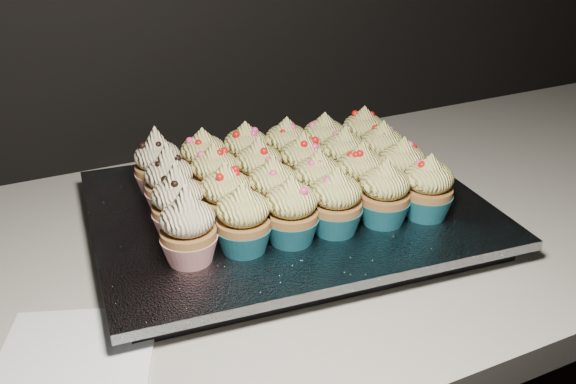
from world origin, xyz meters
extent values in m
cube|color=beige|center=(0.00, 1.70, 0.88)|extent=(2.44, 0.64, 0.04)
cube|color=white|center=(-0.49, 1.56, 0.90)|extent=(0.19, 0.19, 0.00)
cube|color=black|center=(-0.19, 1.71, 0.91)|extent=(0.49, 0.39, 0.02)
cube|color=silver|center=(-0.19, 1.71, 0.93)|extent=(0.53, 0.43, 0.01)
cone|color=#A6171E|center=(-0.35, 1.63, 0.95)|extent=(0.06, 0.06, 0.03)
ellipsoid|color=beige|center=(-0.35, 1.63, 0.99)|extent=(0.06, 0.06, 0.04)
cone|color=beige|center=(-0.35, 1.63, 1.02)|extent=(0.03, 0.03, 0.03)
cone|color=#196475|center=(-0.29, 1.62, 0.95)|extent=(0.06, 0.06, 0.03)
ellipsoid|color=#F4E67B|center=(-0.29, 1.62, 0.99)|extent=(0.06, 0.06, 0.04)
cone|color=#F4E67B|center=(-0.29, 1.62, 1.01)|extent=(0.03, 0.03, 0.02)
cone|color=#196475|center=(-0.23, 1.62, 0.95)|extent=(0.06, 0.06, 0.03)
ellipsoid|color=#F4E67B|center=(-0.23, 1.62, 0.99)|extent=(0.06, 0.06, 0.04)
cone|color=#F4E67B|center=(-0.23, 1.62, 1.01)|extent=(0.03, 0.03, 0.02)
cone|color=#196475|center=(-0.17, 1.62, 0.95)|extent=(0.06, 0.06, 0.03)
ellipsoid|color=#F4E67B|center=(-0.17, 1.62, 0.99)|extent=(0.06, 0.06, 0.04)
cone|color=#F4E67B|center=(-0.17, 1.62, 1.01)|extent=(0.03, 0.03, 0.02)
cone|color=#196475|center=(-0.11, 1.61, 0.95)|extent=(0.06, 0.06, 0.03)
ellipsoid|color=#F4E67B|center=(-0.11, 1.61, 0.99)|extent=(0.06, 0.06, 0.04)
cone|color=#F4E67B|center=(-0.11, 1.61, 1.01)|extent=(0.03, 0.03, 0.02)
cone|color=#196475|center=(-0.05, 1.60, 0.95)|extent=(0.06, 0.06, 0.03)
ellipsoid|color=#F4E67B|center=(-0.05, 1.60, 0.99)|extent=(0.06, 0.06, 0.04)
cone|color=#F4E67B|center=(-0.05, 1.60, 1.01)|extent=(0.03, 0.03, 0.02)
cone|color=#A6171E|center=(-0.34, 1.69, 0.95)|extent=(0.06, 0.06, 0.03)
ellipsoid|color=beige|center=(-0.34, 1.69, 0.99)|extent=(0.06, 0.06, 0.04)
cone|color=beige|center=(-0.34, 1.69, 1.02)|extent=(0.03, 0.03, 0.03)
cone|color=#196475|center=(-0.28, 1.68, 0.95)|extent=(0.06, 0.06, 0.03)
ellipsoid|color=#F4E67B|center=(-0.28, 1.68, 0.99)|extent=(0.06, 0.06, 0.04)
cone|color=#F4E67B|center=(-0.28, 1.68, 1.01)|extent=(0.03, 0.03, 0.02)
cone|color=#196475|center=(-0.23, 1.68, 0.95)|extent=(0.06, 0.06, 0.03)
ellipsoid|color=#F4E67B|center=(-0.23, 1.68, 0.99)|extent=(0.06, 0.06, 0.04)
cone|color=#F4E67B|center=(-0.23, 1.68, 1.01)|extent=(0.03, 0.03, 0.02)
cone|color=#196475|center=(-0.17, 1.67, 0.95)|extent=(0.06, 0.06, 0.03)
ellipsoid|color=#F4E67B|center=(-0.17, 1.67, 0.99)|extent=(0.06, 0.06, 0.04)
cone|color=#F4E67B|center=(-0.17, 1.67, 1.01)|extent=(0.03, 0.03, 0.02)
cone|color=#196475|center=(-0.11, 1.67, 0.95)|extent=(0.06, 0.06, 0.03)
ellipsoid|color=#F4E67B|center=(-0.11, 1.67, 0.99)|extent=(0.06, 0.06, 0.04)
cone|color=#F4E67B|center=(-0.11, 1.67, 1.01)|extent=(0.03, 0.03, 0.02)
cone|color=#196475|center=(-0.05, 1.66, 0.95)|extent=(0.06, 0.06, 0.03)
ellipsoid|color=#F4E67B|center=(-0.05, 1.66, 0.99)|extent=(0.06, 0.06, 0.04)
cone|color=#F4E67B|center=(-0.05, 1.66, 1.01)|extent=(0.03, 0.03, 0.02)
cone|color=#A6171E|center=(-0.33, 1.75, 0.95)|extent=(0.06, 0.06, 0.03)
ellipsoid|color=beige|center=(-0.33, 1.75, 0.99)|extent=(0.06, 0.06, 0.04)
cone|color=beige|center=(-0.33, 1.75, 1.02)|extent=(0.03, 0.03, 0.03)
cone|color=#196475|center=(-0.27, 1.75, 0.95)|extent=(0.06, 0.06, 0.03)
ellipsoid|color=#F4E67B|center=(-0.27, 1.75, 0.99)|extent=(0.06, 0.06, 0.04)
cone|color=#F4E67B|center=(-0.27, 1.75, 1.01)|extent=(0.03, 0.03, 0.02)
cone|color=#196475|center=(-0.22, 1.74, 0.95)|extent=(0.06, 0.06, 0.03)
ellipsoid|color=#F4E67B|center=(-0.22, 1.74, 0.99)|extent=(0.06, 0.06, 0.04)
cone|color=#F4E67B|center=(-0.22, 1.74, 1.01)|extent=(0.03, 0.03, 0.02)
cone|color=#196475|center=(-0.16, 1.73, 0.95)|extent=(0.06, 0.06, 0.03)
ellipsoid|color=#F4E67B|center=(-0.16, 1.73, 0.99)|extent=(0.06, 0.06, 0.04)
cone|color=#F4E67B|center=(-0.16, 1.73, 1.01)|extent=(0.03, 0.03, 0.02)
cone|color=#196475|center=(-0.10, 1.72, 0.95)|extent=(0.06, 0.06, 0.03)
ellipsoid|color=#F4E67B|center=(-0.10, 1.72, 0.99)|extent=(0.06, 0.06, 0.04)
cone|color=#F4E67B|center=(-0.10, 1.72, 1.01)|extent=(0.03, 0.03, 0.02)
cone|color=#196475|center=(-0.04, 1.72, 0.95)|extent=(0.06, 0.06, 0.03)
ellipsoid|color=#F4E67B|center=(-0.04, 1.72, 0.99)|extent=(0.06, 0.06, 0.04)
cone|color=#F4E67B|center=(-0.04, 1.72, 1.01)|extent=(0.03, 0.03, 0.02)
cone|color=#A6171E|center=(-0.33, 1.81, 0.95)|extent=(0.06, 0.06, 0.03)
ellipsoid|color=beige|center=(-0.33, 1.81, 0.99)|extent=(0.06, 0.06, 0.04)
cone|color=beige|center=(-0.33, 1.81, 1.02)|extent=(0.03, 0.03, 0.03)
cone|color=#196475|center=(-0.27, 1.80, 0.95)|extent=(0.06, 0.06, 0.03)
ellipsoid|color=#F4E67B|center=(-0.27, 1.80, 0.99)|extent=(0.06, 0.06, 0.04)
cone|color=#F4E67B|center=(-0.27, 1.80, 1.01)|extent=(0.03, 0.03, 0.02)
cone|color=#196475|center=(-0.21, 1.80, 0.95)|extent=(0.06, 0.06, 0.03)
ellipsoid|color=#F4E67B|center=(-0.21, 1.80, 0.99)|extent=(0.06, 0.06, 0.04)
cone|color=#F4E67B|center=(-0.21, 1.80, 1.01)|extent=(0.03, 0.03, 0.02)
cone|color=#196475|center=(-0.15, 1.79, 0.95)|extent=(0.06, 0.06, 0.03)
ellipsoid|color=#F4E67B|center=(-0.15, 1.79, 0.99)|extent=(0.06, 0.06, 0.04)
cone|color=#F4E67B|center=(-0.15, 1.79, 1.01)|extent=(0.03, 0.03, 0.02)
cone|color=#196475|center=(-0.10, 1.78, 0.95)|extent=(0.06, 0.06, 0.03)
ellipsoid|color=#F4E67B|center=(-0.10, 1.78, 0.99)|extent=(0.06, 0.06, 0.04)
cone|color=#F4E67B|center=(-0.10, 1.78, 1.01)|extent=(0.03, 0.03, 0.02)
cone|color=#196475|center=(-0.03, 1.78, 0.95)|extent=(0.06, 0.06, 0.03)
ellipsoid|color=#F4E67B|center=(-0.03, 1.78, 0.99)|extent=(0.06, 0.06, 0.04)
cone|color=#F4E67B|center=(-0.03, 1.78, 1.01)|extent=(0.03, 0.03, 0.02)
camera|label=1|loc=(-0.51, 1.04, 1.32)|focal=40.00mm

